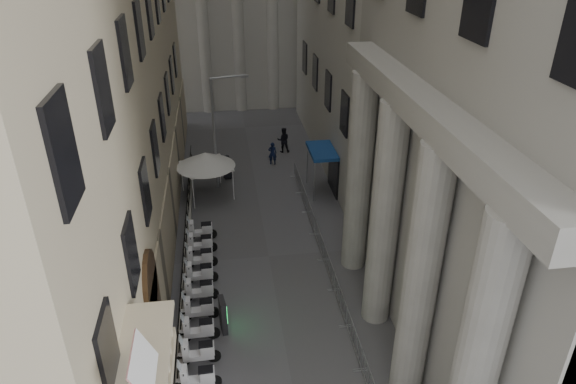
# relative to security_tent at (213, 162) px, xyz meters

# --- Properties ---
(iron_fence) EXTENTS (0.30, 28.00, 1.40)m
(iron_fence) POSITION_rel_security_tent_xyz_m (-1.62, -8.21, -2.50)
(iron_fence) COLOR black
(iron_fence) RESTS_ON ground
(blue_awning) EXTENTS (1.60, 3.00, 3.00)m
(blue_awning) POSITION_rel_security_tent_xyz_m (6.83, -0.21, -2.50)
(blue_awning) COLOR navy
(blue_awning) RESTS_ON ground
(scooter_6) EXTENTS (1.41, 0.59, 1.50)m
(scooter_6) POSITION_rel_security_tent_xyz_m (-0.84, -13.97, -2.50)
(scooter_6) COLOR silver
(scooter_6) RESTS_ON ground
(scooter_7) EXTENTS (1.41, 0.59, 1.50)m
(scooter_7) POSITION_rel_security_tent_xyz_m (-0.84, -12.66, -2.50)
(scooter_7) COLOR silver
(scooter_7) RESTS_ON ground
(scooter_8) EXTENTS (1.41, 0.59, 1.50)m
(scooter_8) POSITION_rel_security_tent_xyz_m (-0.84, -11.36, -2.50)
(scooter_8) COLOR silver
(scooter_8) RESTS_ON ground
(scooter_9) EXTENTS (1.41, 0.59, 1.50)m
(scooter_9) POSITION_rel_security_tent_xyz_m (-0.84, -10.06, -2.50)
(scooter_9) COLOR silver
(scooter_9) RESTS_ON ground
(scooter_10) EXTENTS (1.41, 0.59, 1.50)m
(scooter_10) POSITION_rel_security_tent_xyz_m (-0.84, -8.75, -2.50)
(scooter_10) COLOR silver
(scooter_10) RESTS_ON ground
(scooter_11) EXTENTS (1.41, 0.59, 1.50)m
(scooter_11) POSITION_rel_security_tent_xyz_m (-0.84, -7.45, -2.50)
(scooter_11) COLOR silver
(scooter_11) RESTS_ON ground
(scooter_12) EXTENTS (1.41, 0.59, 1.50)m
(scooter_12) POSITION_rel_security_tent_xyz_m (-0.84, -6.15, -2.50)
(scooter_12) COLOR silver
(scooter_12) RESTS_ON ground
(scooter_13) EXTENTS (1.41, 0.59, 1.50)m
(scooter_13) POSITION_rel_security_tent_xyz_m (-0.84, -4.84, -2.50)
(scooter_13) COLOR silver
(scooter_13) RESTS_ON ground
(barrier_3) EXTENTS (0.60, 2.40, 1.10)m
(barrier_3) POSITION_rel_security_tent_xyz_m (5.48, -13.99, -2.50)
(barrier_3) COLOR #9A9CA1
(barrier_3) RESTS_ON ground
(barrier_4) EXTENTS (0.60, 2.40, 1.10)m
(barrier_4) POSITION_rel_security_tent_xyz_m (5.48, -11.49, -2.50)
(barrier_4) COLOR #9A9CA1
(barrier_4) RESTS_ON ground
(barrier_5) EXTENTS (0.60, 2.40, 1.10)m
(barrier_5) POSITION_rel_security_tent_xyz_m (5.48, -8.99, -2.50)
(barrier_5) COLOR #9A9CA1
(barrier_5) RESTS_ON ground
(barrier_6) EXTENTS (0.60, 2.40, 1.10)m
(barrier_6) POSITION_rel_security_tent_xyz_m (5.48, -6.49, -2.50)
(barrier_6) COLOR #9A9CA1
(barrier_6) RESTS_ON ground
(barrier_7) EXTENTS (0.60, 2.40, 1.10)m
(barrier_7) POSITION_rel_security_tent_xyz_m (5.48, -3.99, -2.50)
(barrier_7) COLOR #9A9CA1
(barrier_7) RESTS_ON ground
(barrier_8) EXTENTS (0.60, 2.40, 1.10)m
(barrier_8) POSITION_rel_security_tent_xyz_m (5.48, -1.49, -2.50)
(barrier_8) COLOR #9A9CA1
(barrier_8) RESTS_ON ground
(barrier_9) EXTENTS (0.60, 2.40, 1.10)m
(barrier_9) POSITION_rel_security_tent_xyz_m (5.48, 1.01, -2.50)
(barrier_9) COLOR #9A9CA1
(barrier_9) RESTS_ON ground
(security_tent) EXTENTS (3.68, 3.68, 2.99)m
(security_tent) POSITION_rel_security_tent_xyz_m (0.00, 0.00, 0.00)
(security_tent) COLOR silver
(security_tent) RESTS_ON ground
(street_lamp) EXTENTS (2.39, 0.64, 7.40)m
(street_lamp) POSITION_rel_security_tent_xyz_m (0.44, 1.39, 1.87)
(street_lamp) COLOR gray
(street_lamp) RESTS_ON ground
(info_kiosk) EXTENTS (0.36, 0.80, 1.64)m
(info_kiosk) POSITION_rel_security_tent_xyz_m (0.19, -12.20, -1.67)
(info_kiosk) COLOR black
(info_kiosk) RESTS_ON ground
(pedestrian_a) EXTENTS (0.65, 0.46, 1.68)m
(pedestrian_a) POSITION_rel_security_tent_xyz_m (4.20, 4.51, -1.66)
(pedestrian_a) COLOR #0C1533
(pedestrian_a) RESTS_ON ground
(pedestrian_b) EXTENTS (0.97, 0.77, 1.95)m
(pedestrian_b) POSITION_rel_security_tent_xyz_m (5.26, 6.59, -1.52)
(pedestrian_b) COLOR black
(pedestrian_b) RESTS_ON ground
(pedestrian_c) EXTENTS (0.84, 0.55, 1.72)m
(pedestrian_c) POSITION_rel_security_tent_xyz_m (0.89, 2.54, -1.63)
(pedestrian_c) COLOR black
(pedestrian_c) RESTS_ON ground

